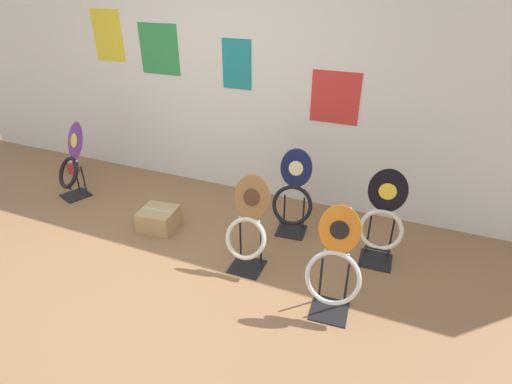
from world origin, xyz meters
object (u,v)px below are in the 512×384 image
at_px(toilet_seat_display_purple_note, 71,165).
at_px(paint_can, 73,165).
at_px(toilet_seat_display_woodgrain, 248,230).
at_px(toilet_seat_display_orange_sun, 335,266).
at_px(toilet_seat_display_jazz_black, 383,220).
at_px(toilet_seat_display_navy_moon, 293,196).
at_px(storage_box, 159,219).

bearing_deg(toilet_seat_display_purple_note, paint_can, 138.51).
bearing_deg(paint_can, toilet_seat_display_woodgrain, -17.11).
bearing_deg(toilet_seat_display_purple_note, toilet_seat_display_orange_sun, -11.95).
xyz_separation_m(toilet_seat_display_woodgrain, toilet_seat_display_orange_sun, (0.79, -0.25, 0.04)).
bearing_deg(toilet_seat_display_purple_note, toilet_seat_display_jazz_black, 1.37).
relative_size(toilet_seat_display_navy_moon, toilet_seat_display_woodgrain, 1.02).
xyz_separation_m(toilet_seat_display_navy_moon, toilet_seat_display_jazz_black, (0.85, -0.18, 0.05)).
xyz_separation_m(toilet_seat_display_woodgrain, storage_box, (-1.07, 0.21, -0.27)).
bearing_deg(paint_can, storage_box, -20.64).
relative_size(toilet_seat_display_orange_sun, toilet_seat_display_jazz_black, 0.97).
bearing_deg(paint_can, toilet_seat_display_purple_note, -41.49).
bearing_deg(toilet_seat_display_jazz_black, toilet_seat_display_woodgrain, -154.12).
xyz_separation_m(toilet_seat_display_purple_note, paint_can, (-0.53, 0.47, -0.30)).
distance_m(toilet_seat_display_purple_note, toilet_seat_display_navy_moon, 2.56).
xyz_separation_m(toilet_seat_display_jazz_black, paint_can, (-3.93, 0.39, -0.35)).
relative_size(toilet_seat_display_purple_note, toilet_seat_display_woodgrain, 1.03).
bearing_deg(toilet_seat_display_orange_sun, toilet_seat_display_purple_note, 168.05).
relative_size(toilet_seat_display_woodgrain, toilet_seat_display_orange_sun, 0.94).
relative_size(toilet_seat_display_orange_sun, paint_can, 5.42).
distance_m(toilet_seat_display_jazz_black, paint_can, 3.97).
bearing_deg(toilet_seat_display_woodgrain, paint_can, 162.89).
bearing_deg(toilet_seat_display_orange_sun, storage_box, 166.40).
height_order(toilet_seat_display_woodgrain, paint_can, toilet_seat_display_woodgrain).
xyz_separation_m(toilet_seat_display_orange_sun, paint_can, (-3.69, 1.14, -0.34)).
bearing_deg(toilet_seat_display_jazz_black, storage_box, -171.97).
relative_size(toilet_seat_display_navy_moon, toilet_seat_display_jazz_black, 0.94).
bearing_deg(toilet_seat_display_woodgrain, toilet_seat_display_purple_note, 169.89).
bearing_deg(storage_box, toilet_seat_display_woodgrain, -10.81).
distance_m(toilet_seat_display_navy_moon, toilet_seat_display_orange_sun, 1.11).
distance_m(toilet_seat_display_purple_note, toilet_seat_display_orange_sun, 3.23).
relative_size(toilet_seat_display_purple_note, toilet_seat_display_navy_moon, 1.01).
bearing_deg(toilet_seat_display_navy_moon, toilet_seat_display_orange_sun, -56.56).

